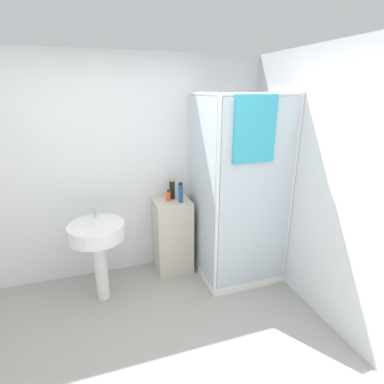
{
  "coord_description": "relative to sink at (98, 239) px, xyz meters",
  "views": [
    {
      "loc": [
        -0.28,
        -1.69,
        2.11
      ],
      "look_at": [
        0.65,
        1.13,
        1.1
      ],
      "focal_mm": 28.0,
      "sensor_mm": 36.0,
      "label": 1
    }
  ],
  "objects": [
    {
      "name": "wall_back",
      "position": [
        0.33,
        0.54,
        0.56
      ],
      "size": [
        6.4,
        0.06,
        2.5
      ],
      "primitive_type": "cube",
      "color": "silver",
      "rests_on": "ground_plane"
    },
    {
      "name": "shower_enclosure",
      "position": [
        1.5,
        -0.02,
        -0.09
      ],
      "size": [
        0.88,
        0.91,
        2.09
      ],
      "color": "white",
      "rests_on": "ground_plane"
    },
    {
      "name": "soap_dispenser",
      "position": [
        0.81,
        0.32,
        0.26
      ],
      "size": [
        0.06,
        0.06,
        0.14
      ],
      "color": "#E5562D",
      "rests_on": "vanity_cabinet"
    },
    {
      "name": "shampoo_bottle_blue",
      "position": [
        0.93,
        0.22,
        0.32
      ],
      "size": [
        0.05,
        0.05,
        0.23
      ],
      "color": "#1E4C93",
      "rests_on": "vanity_cabinet"
    },
    {
      "name": "sink",
      "position": [
        0.0,
        0.0,
        0.0
      ],
      "size": [
        0.55,
        0.55,
        0.99
      ],
      "color": "white",
      "rests_on": "ground_plane"
    },
    {
      "name": "ground_plane",
      "position": [
        0.33,
        -1.16,
        -0.69
      ],
      "size": [
        12.0,
        12.0,
        0.0
      ],
      "primitive_type": "plane",
      "color": "#9E9B93"
    },
    {
      "name": "shampoo_bottle_tall_black",
      "position": [
        0.87,
        0.37,
        0.32
      ],
      "size": [
        0.06,
        0.06,
        0.24
      ],
      "color": "black",
      "rests_on": "vanity_cabinet"
    },
    {
      "name": "vanity_cabinet",
      "position": [
        0.85,
        0.31,
        -0.24
      ],
      "size": [
        0.42,
        0.41,
        0.9
      ],
      "color": "beige",
      "rests_on": "ground_plane"
    },
    {
      "name": "wall_right",
      "position": [
        2.03,
        -1.16,
        0.56
      ],
      "size": [
        0.06,
        6.4,
        2.5
      ],
      "primitive_type": "cube",
      "color": "silver",
      "rests_on": "ground_plane"
    }
  ]
}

